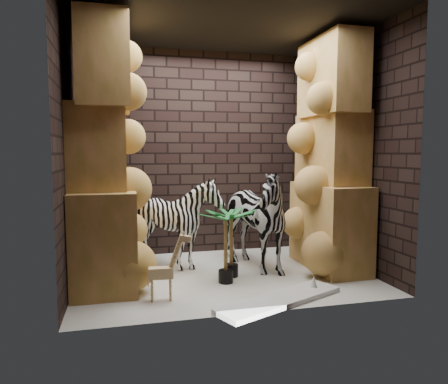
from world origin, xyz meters
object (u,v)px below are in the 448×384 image
object	(u,v)px
zebra_right	(248,211)
palm_back	(226,247)
zebra_left	(177,227)
palm_front	(231,243)
surfboard	(280,300)
giraffe_toy	(161,266)

from	to	relation	value
zebra_right	palm_back	world-z (taller)	zebra_right
zebra_left	palm_front	distance (m)	0.78
palm_front	palm_back	size ratio (longest dim) A/B	0.99
zebra_right	surfboard	distance (m)	1.44
giraffe_toy	surfboard	xyz separation A→B (m)	(1.16, -0.35, -0.34)
giraffe_toy	palm_back	distance (m)	0.88
zebra_left	surfboard	distance (m)	1.77
zebra_right	zebra_left	bearing A→B (deg)	147.05
zebra_right	surfboard	world-z (taller)	zebra_right
zebra_left	palm_back	world-z (taller)	zebra_left
giraffe_toy	palm_front	size ratio (longest dim) A/B	0.87
zebra_left	palm_back	size ratio (longest dim) A/B	1.43
zebra_right	zebra_left	world-z (taller)	zebra_right
giraffe_toy	palm_back	world-z (taller)	palm_back
zebra_right	zebra_left	distance (m)	0.94
giraffe_toy	palm_front	bearing A→B (deg)	38.78
zebra_left	palm_front	world-z (taller)	zebra_left
surfboard	palm_front	bearing A→B (deg)	80.87
palm_back	surfboard	distance (m)	0.93
zebra_right	palm_front	bearing A→B (deg)	-155.47
zebra_left	surfboard	xyz separation A→B (m)	(0.85, -1.46, -0.52)
zebra_right	palm_back	distance (m)	0.73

